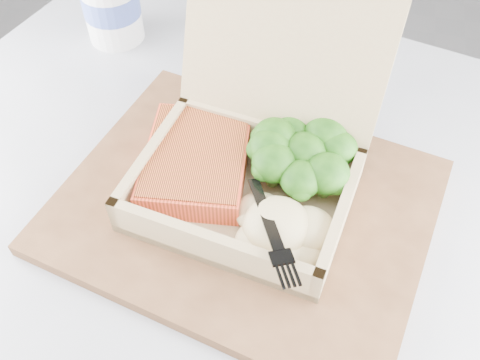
% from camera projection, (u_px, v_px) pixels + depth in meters
% --- Properties ---
extents(floor, '(4.00, 4.00, 0.00)m').
position_uv_depth(floor, '(196.00, 318.00, 1.30)').
color(floor, gray).
rests_on(floor, ground).
extents(cafe_table, '(1.06, 1.06, 0.76)m').
position_uv_depth(cafe_table, '(217.00, 335.00, 0.68)').
color(cafe_table, black).
rests_on(cafe_table, floor).
extents(serving_tray, '(0.42, 0.36, 0.02)m').
position_uv_depth(serving_tray, '(245.00, 206.00, 0.56)').
color(serving_tray, brown).
rests_on(serving_tray, cafe_table).
extents(takeout_container, '(0.24, 0.25, 0.19)m').
position_uv_depth(takeout_container, '(256.00, 146.00, 0.54)').
color(takeout_container, tan).
rests_on(takeout_container, serving_tray).
extents(salmon_fillet, '(0.12, 0.15, 0.03)m').
position_uv_depth(salmon_fillet, '(197.00, 161.00, 0.56)').
color(salmon_fillet, '#F74F30').
rests_on(salmon_fillet, takeout_container).
extents(broccoli_pile, '(0.12, 0.12, 0.04)m').
position_uv_depth(broccoli_pile, '(303.00, 158.00, 0.55)').
color(broccoli_pile, '#377E1C').
rests_on(broccoli_pile, takeout_container).
extents(mashed_potatoes, '(0.10, 0.09, 0.04)m').
position_uv_depth(mashed_potatoes, '(277.00, 225.00, 0.50)').
color(mashed_potatoes, '#CCB884').
rests_on(mashed_potatoes, takeout_container).
extents(plastic_fork, '(0.08, 0.13, 0.02)m').
position_uv_depth(plastic_fork, '(261.00, 197.00, 0.50)').
color(plastic_fork, black).
rests_on(plastic_fork, mashed_potatoes).
extents(paper_cup, '(0.08, 0.08, 0.10)m').
position_uv_depth(paper_cup, '(111.00, 4.00, 0.72)').
color(paper_cup, silver).
rests_on(paper_cup, cafe_table).
extents(receipt, '(0.09, 0.14, 0.00)m').
position_uv_depth(receipt, '(338.00, 108.00, 0.67)').
color(receipt, white).
rests_on(receipt, cafe_table).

